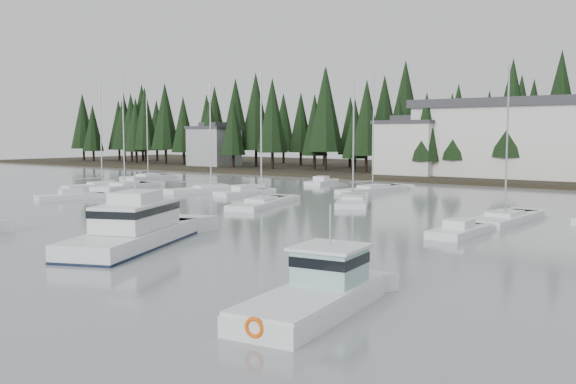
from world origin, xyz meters
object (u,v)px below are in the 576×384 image
sailboat_5 (148,178)px  cabin_cruiser_center (133,234)px  harbor_inn (520,139)px  sailboat_0 (211,191)px  house_far_west (214,145)px  runabout_4 (243,194)px  house_west (410,146)px  runabout_3 (321,183)px  lobster_boat_teal (316,297)px  sailboat_2 (505,221)px  runabout_1 (459,233)px  sailboat_6 (373,191)px  sailboat_10 (353,203)px  runabout_0 (71,198)px  sailboat_12 (125,188)px  sailboat_11 (261,205)px  sailboat_4 (102,187)px

sailboat_5 → cabin_cruiser_center: bearing=-135.4°
harbor_inn → sailboat_0: 44.81m
house_far_west → runabout_4: house_far_west is taller
house_west → runabout_3: (-3.55, -18.46, -4.52)m
sailboat_0 → harbor_inn: bearing=-15.9°
lobster_boat_teal → sailboat_0: (-37.42, 33.58, -0.45)m
harbor_inn → lobster_boat_teal: bearing=-78.3°
sailboat_2 → runabout_1: bearing=-178.8°
harbor_inn → sailboat_6: size_ratio=2.14×
runabout_3 → sailboat_6: bearing=-131.3°
cabin_cruiser_center → sailboat_0: bearing=13.1°
house_far_west → cabin_cruiser_center: 86.26m
cabin_cruiser_center → sailboat_10: sailboat_10 is taller
cabin_cruiser_center → harbor_inn: bearing=-24.5°
runabout_3 → runabout_0: bearing=150.3°
cabin_cruiser_center → sailboat_12: (-32.14, 25.25, -0.66)m
sailboat_5 → sailboat_6: size_ratio=1.02×
house_west → lobster_boat_teal: 74.93m
house_west → runabout_4: house_west is taller
sailboat_11 → runabout_3: 26.47m
cabin_cruiser_center → sailboat_12: 40.88m
runabout_0 → sailboat_11: bearing=-52.6°
sailboat_6 → runabout_4: 14.84m
sailboat_2 → runabout_4: 29.68m
sailboat_2 → sailboat_12: 45.83m
sailboat_4 → runabout_1: 49.50m
house_west → runabout_3: 19.34m
sailboat_6 → runabout_1: bearing=-135.1°
sailboat_11 → harbor_inn: bearing=-28.0°
sailboat_10 → sailboat_11: size_ratio=0.97×
sailboat_0 → runabout_3: size_ratio=1.83×
sailboat_0 → sailboat_2: 35.34m
runabout_3 → runabout_4: 17.50m
lobster_boat_teal → sailboat_2: sailboat_2 is taller
sailboat_0 → sailboat_11: size_ratio=1.02×
sailboat_4 → runabout_4: size_ratio=2.03×
lobster_boat_teal → sailboat_10: 37.20m
runabout_1 → runabout_3: 43.03m
runabout_0 → cabin_cruiser_center: bearing=-99.7°
sailboat_12 → runabout_4: bearing=-93.0°
sailboat_0 → sailboat_10: sailboat_0 is taller
lobster_boat_teal → sailboat_6: sailboat_6 is taller
runabout_0 → runabout_4: (10.79, 13.76, 0.00)m
harbor_inn → runabout_3: (-18.60, -21.80, -5.64)m
sailboat_4 → runabout_1: sailboat_4 is taller
sailboat_11 → sailboat_4: bearing=65.1°
sailboat_2 → runabout_4: (-29.36, 4.34, 0.07)m
sailboat_0 → sailboat_4: sailboat_4 is taller
sailboat_4 → sailboat_12: size_ratio=0.98×
lobster_boat_teal → runabout_1: lobster_boat_teal is taller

